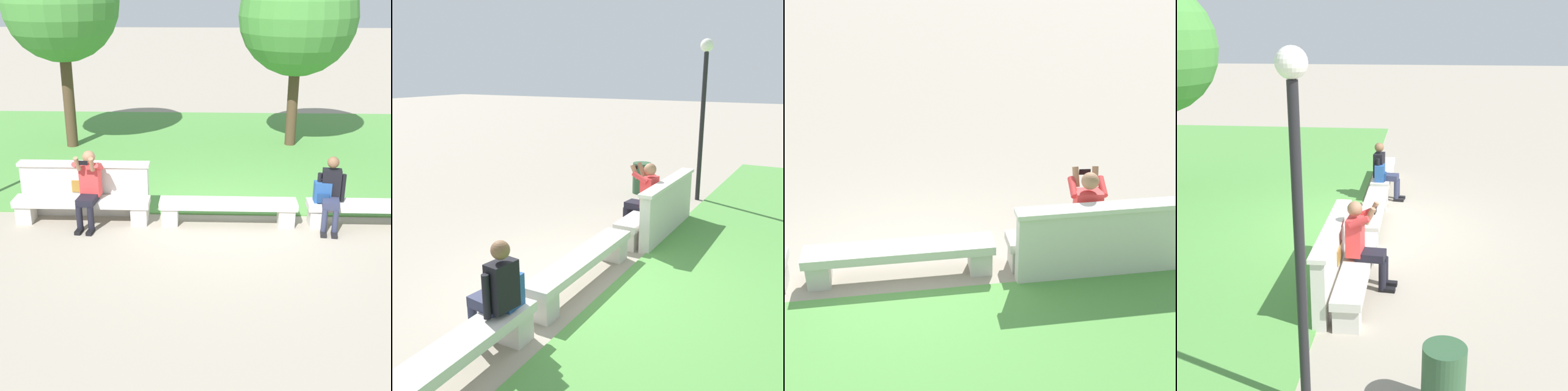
{
  "view_description": "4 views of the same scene",
  "coord_description": "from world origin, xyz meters",
  "views": [
    {
      "loc": [
        -0.26,
        -8.78,
        4.08
      ],
      "look_at": [
        -0.55,
        -0.66,
        0.8
      ],
      "focal_mm": 50.0,
      "sensor_mm": 36.0,
      "label": 1
    },
    {
      "loc": [
        5.12,
        2.87,
        2.9
      ],
      "look_at": [
        -1.22,
        -0.58,
        0.93
      ],
      "focal_mm": 42.0,
      "sensor_mm": 36.0,
      "label": 2
    },
    {
      "loc": [
        -0.14,
        5.89,
        4.11
      ],
      "look_at": [
        -1.09,
        -0.41,
        0.88
      ],
      "focal_mm": 50.0,
      "sensor_mm": 36.0,
      "label": 3
    },
    {
      "loc": [
        -9.65,
        -0.9,
        3.76
      ],
      "look_at": [
        -0.58,
        -0.04,
        0.82
      ],
      "focal_mm": 50.0,
      "sensor_mm": 36.0,
      "label": 4
    }
  ],
  "objects": [
    {
      "name": "bench_near",
      "position": [
        0.0,
        0.0,
        0.31
      ],
      "size": [
        2.4,
        0.4,
        0.45
      ],
      "color": "beige",
      "rests_on": "ground"
    },
    {
      "name": "backrest_wall_with_plaque",
      "position": [
        -2.58,
        0.34,
        0.52
      ],
      "size": [
        2.35,
        0.24,
        1.01
      ],
      "color": "beige",
      "rests_on": "ground"
    },
    {
      "name": "person_photographer",
      "position": [
        -2.42,
        -0.08,
        0.74
      ],
      "size": [
        0.5,
        0.75,
        1.32
      ],
      "color": "black",
      "rests_on": "ground"
    },
    {
      "name": "ground_plane",
      "position": [
        0.0,
        0.0,
        0.0
      ],
      "size": [
        80.0,
        80.0,
        0.0
      ],
      "primitive_type": "plane",
      "color": "gray"
    },
    {
      "name": "bench_main",
      "position": [
        -2.58,
        0.0,
        0.31
      ],
      "size": [
        2.4,
        0.4,
        0.45
      ],
      "color": "beige",
      "rests_on": "ground"
    }
  ]
}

